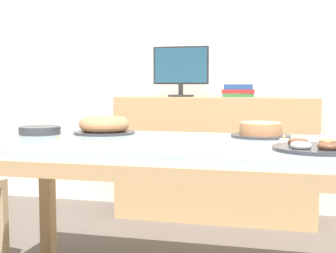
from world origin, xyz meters
TOP-DOWN VIEW (x-y plane):
  - wall_back at (0.00, 1.76)m, footprint 8.00×0.10m
  - dining_table at (0.00, 0.00)m, footprint 1.77×0.92m
  - sideboard at (0.00, 1.46)m, footprint 1.46×0.44m
  - computer_monitor at (-0.27, 1.45)m, footprint 0.42×0.20m
  - book_stack at (0.16, 1.46)m, footprint 0.23×0.19m
  - cake_chocolate_round at (0.38, 0.28)m, footprint 0.29×0.29m
  - cake_golden_bundt at (-0.41, 0.25)m, footprint 0.32×0.32m
  - pastry_platter at (0.62, -0.15)m, footprint 0.34×0.34m
  - plate_stack at (-0.72, 0.14)m, footprint 0.21×0.21m
  - tealight_near_front at (-0.43, -0.22)m, footprint 0.04×0.04m
  - tealight_left_edge at (0.68, 0.33)m, footprint 0.04×0.04m
  - tealight_right_edge at (0.49, 0.09)m, footprint 0.04×0.04m

SIDE VIEW (x-z plane):
  - sideboard at x=0.00m, z-range 0.00..0.91m
  - dining_table at x=0.00m, z-range 0.29..1.03m
  - tealight_near_front at x=-0.43m, z-range 0.74..0.77m
  - tealight_left_edge at x=0.68m, z-range 0.74..0.77m
  - tealight_right_edge at x=0.49m, z-range 0.74..0.77m
  - pastry_platter at x=0.62m, z-range 0.74..0.78m
  - plate_stack at x=-0.72m, z-range 0.74..0.78m
  - cake_chocolate_round at x=0.38m, z-range 0.74..0.81m
  - cake_golden_bundt at x=-0.41m, z-range 0.74..0.83m
  - book_stack at x=0.16m, z-range 0.91..1.00m
  - computer_monitor at x=-0.27m, z-range 0.91..1.29m
  - wall_back at x=0.00m, z-range 0.00..2.60m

